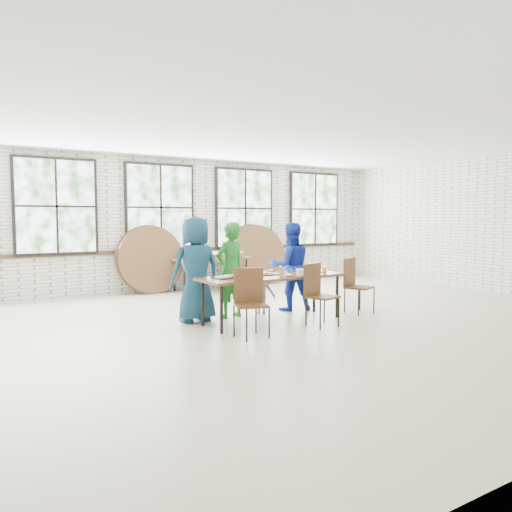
{
  "coord_description": "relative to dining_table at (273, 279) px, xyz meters",
  "views": [
    {
      "loc": [
        -4.14,
        -6.2,
        1.66
      ],
      "look_at": [
        0.0,
        0.4,
        1.05
      ],
      "focal_mm": 35.0,
      "sensor_mm": 36.0,
      "label": 1
    }
  ],
  "objects": [
    {
      "name": "storage_table",
      "position": [
        0.76,
        3.64,
        -0.0
      ],
      "size": [
        1.82,
        0.8,
        0.74
      ],
      "rotation": [
        0.0,
        0.0,
        -0.03
      ],
      "color": "brown",
      "rests_on": "ground"
    },
    {
      "name": "adult_teal",
      "position": [
        -1.03,
        0.65,
        0.15
      ],
      "size": [
        0.82,
        0.54,
        1.67
      ],
      "primitive_type": "imported",
      "rotation": [
        0.0,
        0.0,
        3.15
      ],
      "color": "navy",
      "rests_on": "ground"
    },
    {
      "name": "chair_spare",
      "position": [
        1.62,
        -0.13,
        -0.13
      ],
      "size": [
        0.54,
        0.53,
        0.95
      ],
      "rotation": [
        0.0,
        0.0,
        0.38
      ],
      "color": "#50311A",
      "rests_on": "ground"
    },
    {
      "name": "room",
      "position": [
        -0.24,
        4.15,
        1.14
      ],
      "size": [
        12.0,
        12.0,
        12.0
      ],
      "color": "beige",
      "rests_on": "ground"
    },
    {
      "name": "tabletop_clutter",
      "position": [
        0.07,
        -0.04,
        0.08
      ],
      "size": [
        2.0,
        0.63,
        0.11
      ],
      "color": "black",
      "rests_on": "dining_table"
    },
    {
      "name": "round_tops_leaning",
      "position": [
        0.79,
        3.93,
        0.05
      ],
      "size": [
        4.33,
        0.43,
        1.5
      ],
      "color": "brown",
      "rests_on": "ground"
    },
    {
      "name": "dining_table",
      "position": [
        0.0,
        0.0,
        0.0
      ],
      "size": [
        2.41,
        0.84,
        0.74
      ],
      "rotation": [
        0.0,
        0.0,
        0.02
      ],
      "color": "brown",
      "rests_on": "ground"
    },
    {
      "name": "adult_green",
      "position": [
        -0.41,
        0.65,
        0.1
      ],
      "size": [
        0.65,
        0.5,
        1.58
      ],
      "primitive_type": "imported",
      "rotation": [
        0.0,
        0.0,
        3.38
      ],
      "color": "#1E7023",
      "rests_on": "ground"
    },
    {
      "name": "toddler",
      "position": [
        0.2,
        0.65,
        -0.3
      ],
      "size": [
        0.58,
        0.47,
        0.78
      ],
      "primitive_type": "imported",
      "rotation": [
        0.0,
        0.0,
        2.72
      ],
      "color": "#131B3E",
      "rests_on": "ground"
    },
    {
      "name": "chair_near_left",
      "position": [
        -0.8,
        -0.62,
        -0.13
      ],
      "size": [
        0.53,
        0.52,
        0.95
      ],
      "rotation": [
        0.0,
        0.0,
        -0.35
      ],
      "color": "#50311A",
      "rests_on": "ground"
    },
    {
      "name": "round_tops_stacked",
      "position": [
        0.76,
        3.64,
        0.12
      ],
      "size": [
        1.5,
        1.5,
        0.13
      ],
      "color": "brown",
      "rests_on": "storage_table"
    },
    {
      "name": "adult_blue",
      "position": [
        0.82,
        0.65,
        0.09
      ],
      "size": [
        0.9,
        0.8,
        1.56
      ],
      "primitive_type": "imported",
      "rotation": [
        0.0,
        0.0,
        2.83
      ],
      "color": "#162C9A",
      "rests_on": "ground"
    },
    {
      "name": "chair_near_right",
      "position": [
        0.42,
        -0.59,
        -0.13
      ],
      "size": [
        0.52,
        0.51,
        0.95
      ],
      "rotation": [
        0.0,
        0.0,
        0.28
      ],
      "color": "#50311A",
      "rests_on": "ground"
    }
  ]
}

